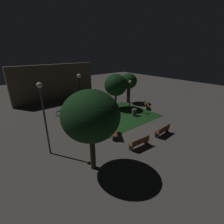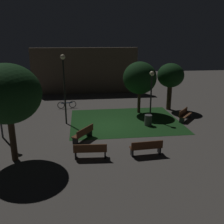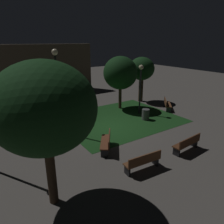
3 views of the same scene
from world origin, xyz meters
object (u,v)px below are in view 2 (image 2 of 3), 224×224
object	(u,v)px
bench_front_right	(146,147)
tree_back_left	(140,78)
tree_back_right	(171,76)
lamp_post_path_center	(64,79)
bicycle	(67,105)
trash_bin	(148,120)
tree_lawn_side	(7,94)
lamp_post_plaza_west	(151,87)
bench_near_trees	(185,114)
bench_back_row	(84,133)
bench_lawn_edge	(90,150)

from	to	relation	value
bench_front_right	tree_back_left	world-z (taller)	tree_back_left
tree_back_left	tree_back_right	xyz separation A→B (m)	(2.95, 0.70, 0.01)
lamp_post_path_center	bicycle	xyz separation A→B (m)	(-0.15, 4.36, -3.11)
tree_back_left	trash_bin	world-z (taller)	tree_back_left
trash_bin	lamp_post_path_center	bearing A→B (deg)	168.85
tree_back_left	lamp_post_path_center	xyz separation A→B (m)	(-6.16, -2.12, 0.42)
tree_lawn_side	lamp_post_plaza_west	size ratio (longest dim) A/B	1.33
lamp_post_plaza_west	lamp_post_path_center	bearing A→B (deg)	-179.13
trash_bin	bicycle	distance (m)	8.37
bench_front_right	lamp_post_plaza_west	distance (m)	6.75
tree_back_right	tree_back_left	bearing A→B (deg)	-166.57
bench_near_trees	tree_lawn_side	world-z (taller)	tree_lawn_side
tree_back_right	bench_front_right	bearing A→B (deg)	-116.64
bench_back_row	tree_back_left	xyz separation A→B (m)	(4.89, 5.54, 2.56)
bench_lawn_edge	tree_back_left	size ratio (longest dim) A/B	0.41
bench_lawn_edge	trash_bin	size ratio (longest dim) A/B	2.26
bench_front_right	tree_back_left	distance (m)	8.62
bench_front_right	bench_near_trees	bearing A→B (deg)	50.64
bench_back_row	lamp_post_path_center	xyz separation A→B (m)	(-1.27, 3.42, 2.98)
bicycle	bench_lawn_edge	bearing A→B (deg)	-80.46
tree_back_right	lamp_post_plaza_west	distance (m)	3.72
lamp_post_plaza_west	bench_back_row	bearing A→B (deg)	-146.65
bench_lawn_edge	tree_back_right	xyz separation A→B (m)	(7.52, 8.81, 2.57)
bench_back_row	lamp_post_path_center	distance (m)	4.70
bench_near_trees	lamp_post_path_center	distance (m)	9.76
tree_lawn_side	lamp_post_plaza_west	world-z (taller)	tree_lawn_side
bench_back_row	bicycle	size ratio (longest dim) A/B	1.01
tree_lawn_side	bicycle	bearing A→B (deg)	77.06
bench_front_right	tree_lawn_side	size ratio (longest dim) A/B	0.36
tree_lawn_side	bicycle	size ratio (longest dim) A/B	2.99
bench_lawn_edge	bench_near_trees	world-z (taller)	same
tree_back_left	bench_lawn_edge	bearing A→B (deg)	-119.44
tree_back_left	bicycle	distance (m)	7.22
bench_back_row	bench_lawn_edge	bearing A→B (deg)	-82.94
tree_lawn_side	trash_bin	xyz separation A→B (m)	(8.54, 4.42, -3.21)
bench_front_right	bicycle	distance (m)	11.42
bench_back_row	tree_back_right	bearing A→B (deg)	38.53
tree_back_left	lamp_post_path_center	bearing A→B (deg)	-160.97
bench_lawn_edge	lamp_post_plaza_west	bearing A→B (deg)	50.42
tree_lawn_side	lamp_post_path_center	distance (m)	6.14
bench_back_row	bench_front_right	bearing A→B (deg)	-36.82
bench_lawn_edge	trash_bin	bearing A→B (deg)	46.63
lamp_post_path_center	trash_bin	bearing A→B (deg)	-11.15
bench_front_right	tree_back_right	distance (m)	10.18
bench_front_right	bench_near_trees	xyz separation A→B (m)	(4.60, 5.61, 0.00)
bench_front_right	bench_near_trees	world-z (taller)	same
bench_lawn_edge	trash_bin	xyz separation A→B (m)	(4.51, 4.78, -0.08)
tree_back_left	lamp_post_path_center	distance (m)	6.52
bench_lawn_edge	tree_back_right	size ratio (longest dim) A/B	0.44
lamp_post_plaza_west	trash_bin	xyz separation A→B (m)	(-0.51, -1.30, -2.29)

